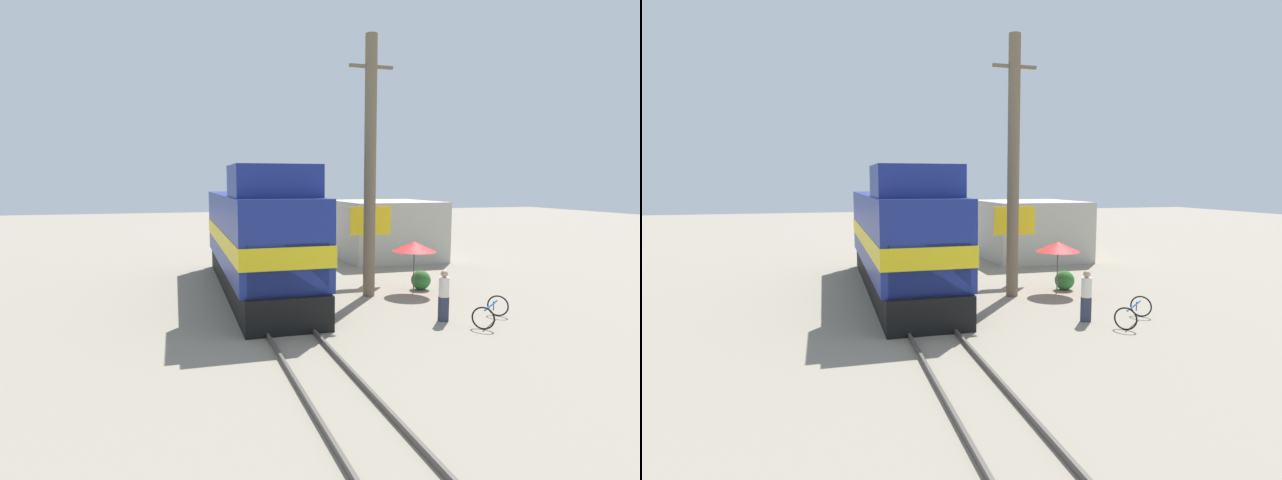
% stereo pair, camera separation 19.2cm
% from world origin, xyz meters
% --- Properties ---
extents(ground_plane, '(120.00, 120.00, 0.00)m').
position_xyz_m(ground_plane, '(0.00, 0.00, 0.00)').
color(ground_plane, gray).
extents(rail_near, '(0.08, 31.53, 0.15)m').
position_xyz_m(rail_near, '(-0.72, 0.00, 0.07)').
color(rail_near, '#4C4742').
rests_on(rail_near, ground_plane).
extents(rail_far, '(0.08, 31.53, 0.15)m').
position_xyz_m(rail_far, '(0.72, 0.00, 0.07)').
color(rail_far, '#4C4742').
rests_on(rail_far, ground_plane).
extents(locomotive, '(3.06, 13.40, 5.22)m').
position_xyz_m(locomotive, '(0.00, 2.62, 2.23)').
color(locomotive, black).
rests_on(locomotive, ground_plane).
extents(utility_pole, '(1.80, 0.48, 10.35)m').
position_xyz_m(utility_pole, '(4.27, 0.71, 5.22)').
color(utility_pole, '#726047').
rests_on(utility_pole, ground_plane).
extents(vendor_umbrella, '(1.82, 1.82, 2.17)m').
position_xyz_m(vendor_umbrella, '(6.27, 0.66, 1.96)').
color(vendor_umbrella, '#4C4C4C').
rests_on(vendor_umbrella, ground_plane).
extents(billboard_sign, '(1.98, 0.12, 3.52)m').
position_xyz_m(billboard_sign, '(5.32, 3.22, 2.64)').
color(billboard_sign, '#595959').
rests_on(billboard_sign, ground_plane).
extents(shrub_cluster, '(0.84, 0.84, 0.84)m').
position_xyz_m(shrub_cluster, '(6.86, 1.15, 0.42)').
color(shrub_cluster, '#2D722D').
rests_on(shrub_cluster, ground_plane).
extents(person_bystander, '(0.34, 0.34, 1.73)m').
position_xyz_m(person_bystander, '(5.27, -3.50, 0.94)').
color(person_bystander, '#2D3347').
rests_on(person_bystander, ground_plane).
extents(bicycle, '(1.95, 1.82, 0.74)m').
position_xyz_m(bicycle, '(6.70, -4.09, 0.38)').
color(bicycle, black).
rests_on(bicycle, ground_plane).
extents(building_block_distant, '(5.61, 5.95, 3.49)m').
position_xyz_m(building_block_distant, '(9.00, 10.00, 1.74)').
color(building_block_distant, '#B7B2A3').
rests_on(building_block_distant, ground_plane).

